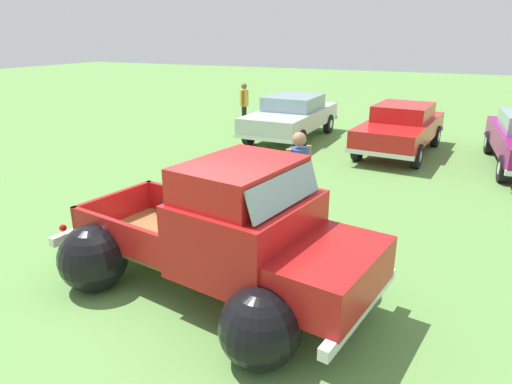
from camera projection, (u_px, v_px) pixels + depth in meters
name	position (u px, v px, depth m)	size (l,w,h in m)	color
ground_plane	(211.00, 286.00, 6.52)	(80.00, 80.00, 0.00)	#609347
vintage_pickup_truck	(231.00, 244.00, 6.07)	(4.86, 3.32, 1.96)	black
show_car_0	(292.00, 115.00, 15.34)	(1.97, 4.61, 1.43)	black
show_car_1	(401.00, 127.00, 13.50)	(2.16, 4.62, 1.43)	black
spectator_0	(244.00, 102.00, 17.22)	(0.42, 0.54, 1.63)	black
spectator_1	(298.00, 177.00, 7.85)	(0.47, 0.50, 1.85)	navy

